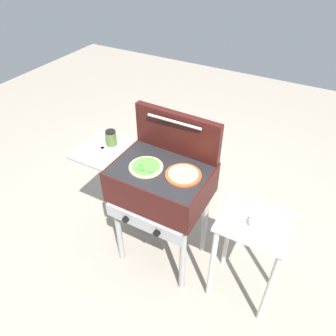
{
  "coord_description": "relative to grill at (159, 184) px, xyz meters",
  "views": [
    {
      "loc": [
        0.82,
        -1.4,
        2.2
      ],
      "look_at": [
        0.05,
        0.0,
        0.92
      ],
      "focal_mm": 34.12,
      "sensor_mm": 36.0,
      "label": 1
    }
  ],
  "objects": [
    {
      "name": "ground_plane",
      "position": [
        0.01,
        0.0,
        -0.76
      ],
      "size": [
        8.0,
        8.0,
        0.0
      ],
      "primitive_type": "plane",
      "color": "gray"
    },
    {
      "name": "grill",
      "position": [
        0.0,
        0.0,
        0.0
      ],
      "size": [
        0.96,
        0.53,
        0.9
      ],
      "color": "#38110F",
      "rests_on": "ground_plane"
    },
    {
      "name": "grill_lid_open",
      "position": [
        0.01,
        0.22,
        0.3
      ],
      "size": [
        0.63,
        0.09,
        0.3
      ],
      "color": "#38110F",
      "rests_on": "grill"
    },
    {
      "name": "pizza_veggie",
      "position": [
        -0.07,
        -0.04,
        0.15
      ],
      "size": [
        0.22,
        0.22,
        0.04
      ],
      "color": "#E0C17F",
      "rests_on": "grill"
    },
    {
      "name": "pizza_cheese",
      "position": [
        0.17,
        0.0,
        0.15
      ],
      "size": [
        0.23,
        0.23,
        0.03
      ],
      "color": "#C64723",
      "rests_on": "grill"
    },
    {
      "name": "sauce_jar",
      "position": [
        -0.43,
        0.07,
        0.2
      ],
      "size": [
        0.08,
        0.08,
        0.11
      ],
      "color": "#4C6B2D",
      "rests_on": "grill"
    },
    {
      "name": "prep_table",
      "position": [
        0.67,
        0.0,
        -0.23
      ],
      "size": [
        0.44,
        0.36,
        0.73
      ],
      "color": "beige",
      "rests_on": "ground_plane"
    },
    {
      "name": "topping_bowl_near",
      "position": [
        0.69,
        -0.02,
        -0.0
      ],
      "size": [
        0.11,
        0.11,
        0.04
      ],
      "color": "silver",
      "rests_on": "prep_table"
    }
  ]
}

